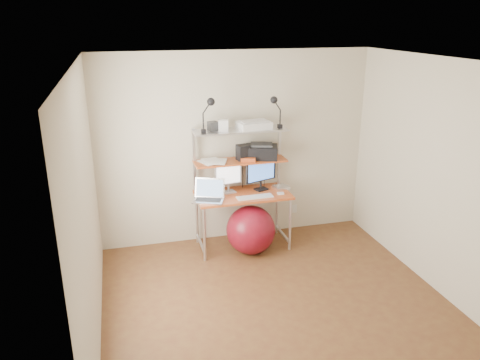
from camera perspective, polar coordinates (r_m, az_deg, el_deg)
The scene contains 20 objects.
room at distance 4.51m, azimuth 5.21°, elevation -1.95°, with size 3.60×3.60×3.60m.
computer_desk at distance 5.96m, azimuth 0.20°, elevation 0.46°, with size 1.20×0.60×1.57m.
wall_outlet at distance 6.70m, azimuth 6.60°, elevation -3.50°, with size 0.08×0.01×0.12m, color silver.
monitor_silver at distance 5.97m, azimuth -1.43°, elevation 0.46°, with size 0.36×0.15×0.41m.
monitor_black at distance 6.06m, azimuth 2.58°, elevation 0.88°, with size 0.44×0.19×0.46m.
laptop at distance 5.78m, azimuth -3.79°, elevation -1.88°, with size 0.45×0.41×0.32m.
keyboard at distance 5.85m, azimuth 1.82°, elevation -2.08°, with size 0.46×0.13×0.01m, color silver.
mouse at distance 5.98m, azimuth 4.97°, elevation -1.63°, with size 0.08×0.05×0.02m, color silver.
mac_mini at distance 6.18m, azimuth 5.04°, elevation -0.87°, with size 0.18×0.18×0.03m, color silver.
phone at distance 5.83m, azimuth 0.31°, elevation -2.19°, with size 0.07×0.13×0.01m, color black.
printer at distance 6.02m, azimuth 2.61°, elevation 3.50°, with size 0.47×0.39×0.20m.
nas_cube at distance 5.93m, azimuth 0.32°, elevation 3.35°, with size 0.14×0.14×0.20m, color black.
red_box at distance 5.91m, azimuth 1.00°, elevation 2.55°, with size 0.18×0.12×0.05m, color #B0441C.
scanner at distance 5.88m, azimuth 1.70°, elevation 6.74°, with size 0.44×0.31×0.11m.
box_white at distance 5.76m, azimuth -2.06°, elevation 6.67°, with size 0.12×0.10×0.14m, color silver.
box_grey at distance 5.79m, azimuth -3.30°, elevation 6.56°, with size 0.11×0.11×0.11m, color #2E2F31.
clip_lamp_left at distance 5.61m, azimuth -3.76°, elevation 8.80°, with size 0.17×0.09×0.43m.
clip_lamp_right at distance 5.85m, azimuth 4.31°, elevation 9.09°, with size 0.16×0.09×0.41m.
exercise_ball at distance 5.98m, azimuth 1.32°, elevation -6.10°, with size 0.63×0.63×0.63m, color maroon.
paper_stack at distance 5.89m, azimuth -3.31°, elevation 2.29°, with size 0.40×0.38×0.02m.
Camera 1 is at (-1.48, -3.94, 2.88)m, focal length 35.00 mm.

